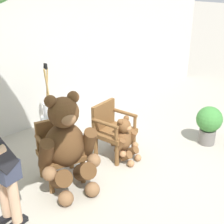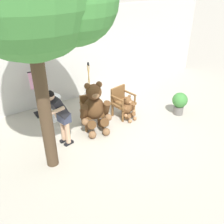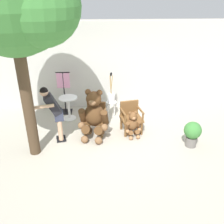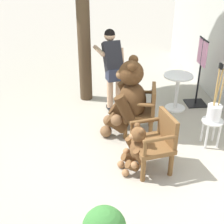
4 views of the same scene
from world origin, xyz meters
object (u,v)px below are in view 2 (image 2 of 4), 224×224
at_px(wooden_chair_left, 91,110).
at_px(teddy_bear_small, 128,108).
at_px(person_visitor, 59,113).
at_px(wooden_chair_right, 122,101).
at_px(round_side_table, 52,106).
at_px(potted_plant, 180,102).
at_px(clothing_display_stand, 39,92).
at_px(white_stool, 90,95).
at_px(brush_bucket, 89,86).
at_px(teddy_bear_large, 95,108).

height_order(wooden_chair_left, teddy_bear_small, wooden_chair_left).
bearing_deg(person_visitor, wooden_chair_right, 11.38).
bearing_deg(round_side_table, potted_plant, -27.19).
height_order(teddy_bear_small, potted_plant, teddy_bear_small).
relative_size(person_visitor, potted_plant, 2.25).
distance_m(potted_plant, clothing_display_stand, 4.07).
bearing_deg(potted_plant, clothing_display_stand, 147.87).
distance_m(teddy_bear_small, white_stool, 1.41).
relative_size(wooden_chair_right, teddy_bear_small, 1.17).
distance_m(wooden_chair_left, brush_bucket, 1.16).
relative_size(teddy_bear_large, round_side_table, 1.88).
xyz_separation_m(teddy_bear_small, round_side_table, (-1.83, 1.11, 0.09)).
bearing_deg(round_side_table, person_visitor, -99.89).
xyz_separation_m(wooden_chair_right, person_visitor, (-2.02, -0.41, 0.45)).
relative_size(potted_plant, clothing_display_stand, 0.50).
relative_size(brush_bucket, potted_plant, 1.39).
bearing_deg(wooden_chair_right, clothing_display_stand, 146.37).
height_order(teddy_bear_large, person_visitor, person_visitor).
relative_size(person_visitor, white_stool, 3.33).
relative_size(wooden_chair_right, round_side_table, 1.19).
xyz_separation_m(potted_plant, clothing_display_stand, (-3.44, 2.16, 0.32)).
xyz_separation_m(teddy_bear_large, round_side_table, (-0.79, 1.09, -0.21)).
bearing_deg(person_visitor, brush_bucket, 43.35).
distance_m(person_visitor, white_stool, 2.17).
distance_m(brush_bucket, potted_plant, 2.73).
xyz_separation_m(wooden_chair_left, round_side_table, (-0.82, 0.83, -0.01)).
xyz_separation_m(round_side_table, potted_plant, (3.27, -1.68, -0.05)).
bearing_deg(brush_bucket, potted_plant, -43.69).
height_order(white_stool, brush_bucket, brush_bucket).
height_order(wooden_chair_left, white_stool, wooden_chair_left).
height_order(teddy_bear_small, brush_bucket, brush_bucket).
bearing_deg(white_stool, teddy_bear_small, -68.33).
bearing_deg(teddy_bear_large, teddy_bear_small, -1.53).
height_order(wooden_chair_left, person_visitor, person_visitor).
xyz_separation_m(teddy_bear_small, clothing_display_stand, (-2.00, 1.59, 0.36)).
distance_m(wooden_chair_right, person_visitor, 2.11).
distance_m(person_visitor, round_side_table, 1.34).
relative_size(teddy_bear_large, clothing_display_stand, 0.99).
bearing_deg(white_stool, potted_plant, -43.68).
relative_size(teddy_bear_small, person_visitor, 0.48).
relative_size(teddy_bear_large, teddy_bear_small, 1.85).
bearing_deg(teddy_bear_large, round_side_table, 125.96).
relative_size(teddy_bear_small, clothing_display_stand, 0.54).
xyz_separation_m(person_visitor, round_side_table, (0.22, 1.24, -0.46)).
distance_m(white_stool, brush_bucket, 0.29).
distance_m(person_visitor, clothing_display_stand, 1.73).
relative_size(wooden_chair_left, person_visitor, 0.56).
distance_m(wooden_chair_right, clothing_display_stand, 2.39).
relative_size(wooden_chair_left, round_side_table, 1.19).
xyz_separation_m(wooden_chair_right, round_side_table, (-1.81, 0.83, -0.01)).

